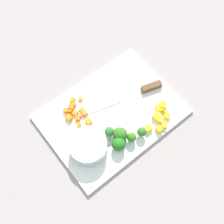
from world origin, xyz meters
TOP-DOWN VIEW (x-y plane):
  - ground_plane at (0.00, 0.00)m, footprint 4.00×4.00m
  - cutting_board at (0.00, 0.00)m, footprint 0.41×0.30m
  - prep_bowl at (-0.12, -0.05)m, footprint 0.11×0.11m
  - chef_knife at (0.10, 0.01)m, footprint 0.29×0.11m
  - carrot_dice_0 at (-0.05, 0.10)m, footprint 0.01×0.01m
  - carrot_dice_1 at (-0.08, 0.05)m, footprint 0.02×0.02m
  - carrot_dice_2 at (-0.11, 0.07)m, footprint 0.02×0.02m
  - carrot_dice_3 at (-0.07, 0.05)m, footprint 0.02×0.02m
  - carrot_dice_4 at (-0.07, 0.02)m, footprint 0.02×0.02m
  - carrot_dice_5 at (-0.07, 0.07)m, footprint 0.02×0.01m
  - carrot_dice_6 at (-0.10, 0.08)m, footprint 0.02×0.02m
  - carrot_dice_7 at (-0.09, 0.07)m, footprint 0.02×0.02m
  - carrot_dice_8 at (-0.08, 0.10)m, footprint 0.01×0.01m
  - carrot_dice_9 at (-0.09, 0.05)m, footprint 0.02×0.02m
  - carrot_dice_10 at (-0.09, 0.09)m, footprint 0.02×0.02m
  - carrot_dice_11 at (-0.10, 0.03)m, footprint 0.02×0.02m
  - carrot_dice_12 at (-0.07, 0.11)m, footprint 0.02×0.02m
  - carrot_dice_13 at (-0.11, 0.09)m, footprint 0.02×0.02m
  - pepper_dice_0 at (0.05, -0.11)m, footprint 0.02×0.02m
  - pepper_dice_1 at (0.10, -0.11)m, footprint 0.02×0.02m
  - pepper_dice_2 at (0.14, -0.08)m, footprint 0.03×0.03m
  - pepper_dice_3 at (0.12, -0.08)m, footprint 0.03×0.03m
  - pepper_dice_4 at (0.12, -0.11)m, footprint 0.02×0.02m
  - pepper_dice_5 at (0.10, -0.13)m, footprint 0.02×0.02m
  - pepper_dice_6 at (0.10, -0.10)m, footprint 0.02×0.02m
  - pepper_dice_7 at (0.07, -0.13)m, footprint 0.02×0.02m
  - pepper_dice_8 at (0.13, -0.09)m, footprint 0.02×0.02m
  - broccoli_floret_0 at (-0.03, -0.07)m, footprint 0.04×0.04m
  - broccoli_floret_1 at (-0.01, -0.10)m, footprint 0.03×0.03m
  - broccoli_floret_2 at (0.02, -0.11)m, footprint 0.03×0.03m
  - broccoli_floret_3 at (-0.05, -0.10)m, footprint 0.04×0.04m
  - broccoli_floret_4 at (-0.05, -0.05)m, footprint 0.03×0.03m

SIDE VIEW (x-z plane):
  - ground_plane at x=0.00m, z-range 0.00..0.00m
  - cutting_board at x=0.00m, z-range 0.00..0.01m
  - carrot_dice_0 at x=-0.05m, z-range 0.01..0.02m
  - carrot_dice_1 at x=-0.08m, z-range 0.01..0.02m
  - carrot_dice_11 at x=-0.10m, z-range 0.01..0.02m
  - carrot_dice_5 at x=-0.07m, z-range 0.01..0.02m
  - carrot_dice_8 at x=-0.08m, z-range 0.01..0.02m
  - pepper_dice_8 at x=0.13m, z-range 0.01..0.02m
  - carrot_dice_9 at x=-0.09m, z-range 0.01..0.02m
  - carrot_dice_7 at x=-0.09m, z-range 0.01..0.02m
  - carrot_dice_3 at x=-0.07m, z-range 0.01..0.02m
  - carrot_dice_12 at x=-0.07m, z-range 0.01..0.02m
  - carrot_dice_6 at x=-0.10m, z-range 0.01..0.03m
  - chef_knife at x=0.10m, z-range 0.01..0.03m
  - pepper_dice_5 at x=0.10m, z-range 0.01..0.03m
  - pepper_dice_4 at x=0.12m, z-range 0.01..0.03m
  - carrot_dice_13 at x=-0.11m, z-range 0.01..0.03m
  - carrot_dice_4 at x=-0.07m, z-range 0.01..0.03m
  - carrot_dice_2 at x=-0.11m, z-range 0.01..0.03m
  - pepper_dice_7 at x=0.07m, z-range 0.01..0.03m
  - pepper_dice_0 at x=0.05m, z-range 0.01..0.03m
  - carrot_dice_10 at x=-0.09m, z-range 0.01..0.03m
  - pepper_dice_1 at x=0.10m, z-range 0.01..0.03m
  - pepper_dice_3 at x=0.12m, z-range 0.01..0.03m
  - pepper_dice_6 at x=0.10m, z-range 0.01..0.03m
  - pepper_dice_2 at x=0.14m, z-range 0.01..0.03m
  - broccoli_floret_1 at x=-0.01m, z-range 0.01..0.05m
  - broccoli_floret_0 at x=-0.03m, z-range 0.01..0.05m
  - broccoli_floret_4 at x=-0.05m, z-range 0.01..0.05m
  - broccoli_floret_2 at x=0.02m, z-range 0.02..0.05m
  - broccoli_floret_3 at x=-0.05m, z-range 0.01..0.06m
  - prep_bowl at x=-0.12m, z-range 0.01..0.06m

